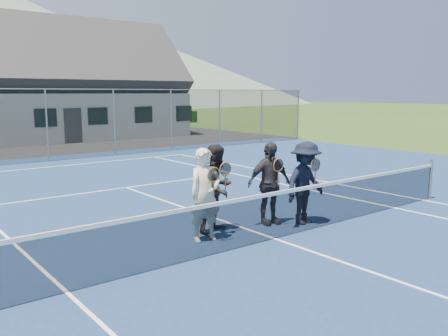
# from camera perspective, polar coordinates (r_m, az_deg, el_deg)

# --- Properties ---
(ground) EXTENTS (220.00, 220.00, 0.00)m
(ground) POSITION_cam_1_polar(r_m,az_deg,el_deg) (27.33, -24.50, 2.24)
(ground) COLOR #274017
(ground) RESTS_ON ground
(court_surface) EXTENTS (30.00, 30.00, 0.02)m
(court_surface) POSITION_cam_1_polar(r_m,az_deg,el_deg) (9.45, 6.08, -8.54)
(court_surface) COLOR navy
(court_surface) RESTS_ON ground
(hill_centre) EXTENTS (120.00, 120.00, 22.00)m
(hill_centre) POSITION_cam_1_polar(r_m,az_deg,el_deg) (105.11, -24.02, 12.74)
(hill_centre) COLOR slate
(hill_centre) RESTS_ON ground
(hill_east) EXTENTS (90.00, 90.00, 14.00)m
(hill_east) POSITION_cam_1_polar(r_m,az_deg,el_deg) (118.60, -6.99, 11.00)
(hill_east) COLOR #55675B
(hill_east) RESTS_ON ground
(court_markings) EXTENTS (11.03, 23.83, 0.01)m
(court_markings) POSITION_cam_1_polar(r_m,az_deg,el_deg) (9.44, 6.08, -8.45)
(court_markings) COLOR white
(court_markings) RESTS_ON court_surface
(tennis_net) EXTENTS (11.68, 0.08, 1.10)m
(tennis_net) POSITION_cam_1_polar(r_m,az_deg,el_deg) (9.30, 6.13, -5.43)
(tennis_net) COLOR slate
(tennis_net) RESTS_ON ground
(perimeter_fence) EXTENTS (30.07, 0.07, 3.02)m
(perimeter_fence) POSITION_cam_1_polar(r_m,az_deg,el_deg) (20.96, -20.53, 4.84)
(perimeter_fence) COLOR slate
(perimeter_fence) RESTS_ON ground
(clubhouse) EXTENTS (15.60, 8.20, 7.70)m
(clubhouse) POSITION_cam_1_polar(r_m,az_deg,el_deg) (32.16, -19.66, 10.56)
(clubhouse) COLOR silver
(clubhouse) RESTS_ON ground
(tree_d) EXTENTS (3.20, 3.20, 7.77)m
(tree_d) POSITION_cam_1_polar(r_m,az_deg,el_deg) (43.58, -13.43, 12.68)
(tree_d) COLOR #352113
(tree_d) RESTS_ON ground
(tree_e) EXTENTS (3.20, 3.20, 7.77)m
(tree_e) POSITION_cam_1_polar(r_m,az_deg,el_deg) (46.42, -6.52, 12.63)
(tree_e) COLOR #332012
(tree_e) RESTS_ON ground
(player_a) EXTENTS (0.72, 0.55, 1.80)m
(player_a) POSITION_cam_1_polar(r_m,az_deg,el_deg) (9.10, -2.26, -3.23)
(player_a) COLOR beige
(player_a) RESTS_ON court_surface
(player_b) EXTENTS (1.04, 0.91, 1.80)m
(player_b) POSITION_cam_1_polar(r_m,az_deg,el_deg) (9.71, -0.82, -2.45)
(player_b) COLOR black
(player_b) RESTS_ON court_surface
(player_c) EXTENTS (1.11, 0.61, 1.80)m
(player_c) POSITION_cam_1_polar(r_m,az_deg,el_deg) (10.29, 5.46, -1.83)
(player_c) COLOR #242429
(player_c) RESTS_ON court_surface
(player_d) EXTENTS (1.23, 0.80, 1.80)m
(player_d) POSITION_cam_1_polar(r_m,az_deg,el_deg) (10.42, 9.77, -1.79)
(player_d) COLOR black
(player_d) RESTS_ON court_surface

